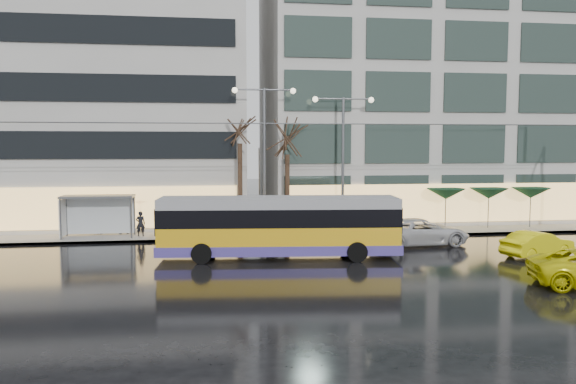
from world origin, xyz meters
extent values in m
plane|color=black|center=(0.00, 0.00, 0.00)|extent=(140.00, 140.00, 0.00)
cube|color=gray|center=(2.00, 14.00, 0.07)|extent=(80.00, 10.00, 0.15)
cube|color=slate|center=(2.00, 9.05, 0.07)|extent=(80.00, 0.10, 0.15)
cube|color=#A6A39E|center=(-16.00, 19.00, 11.15)|extent=(34.00, 14.00, 22.00)
cube|color=#A6A39E|center=(19.00, 19.00, 12.65)|extent=(32.00, 14.00, 25.00)
cube|color=gold|center=(2.05, 3.60, 1.03)|extent=(11.98, 3.48, 1.48)
cube|color=#45378B|center=(2.05, 3.60, 0.54)|extent=(12.02, 3.52, 0.49)
cube|color=black|center=(2.05, 3.60, 2.12)|extent=(12.00, 3.50, 0.89)
cube|color=gray|center=(2.05, 3.60, 2.81)|extent=(11.98, 3.48, 0.49)
cube|color=black|center=(7.96, 3.08, 1.97)|extent=(0.26, 2.26, 1.28)
cube|color=black|center=(-3.87, 4.12, 1.97)|extent=(0.26, 2.26, 1.28)
cylinder|color=black|center=(5.88, 4.50, 0.49)|extent=(1.01, 0.43, 0.98)
cylinder|color=black|center=(5.67, 2.05, 0.49)|extent=(1.01, 0.43, 0.98)
cylinder|color=black|center=(-1.57, 5.15, 0.49)|extent=(1.01, 0.43, 0.98)
cylinder|color=black|center=(-1.79, 2.70, 0.49)|extent=(1.01, 0.43, 0.98)
cylinder|color=#595B60|center=(1.15, 4.62, 4.23)|extent=(0.38, 3.65, 2.59)
cylinder|color=#595B60|center=(1.19, 5.11, 4.23)|extent=(0.38, 3.65, 2.59)
cylinder|color=#595B60|center=(1.00, 5.75, 6.80)|extent=(42.00, 0.04, 0.04)
cylinder|color=#595B60|center=(1.00, 6.25, 6.80)|extent=(42.00, 0.04, 0.04)
cube|color=#595B60|center=(-8.00, 10.50, 2.60)|extent=(4.20, 1.60, 0.12)
cube|color=silver|center=(-8.00, 11.20, 1.35)|extent=(4.00, 0.05, 2.20)
cube|color=white|center=(-10.05, 10.50, 1.35)|extent=(0.10, 1.40, 2.20)
cylinder|color=#595B60|center=(-10.00, 9.80, 1.35)|extent=(0.10, 0.10, 2.40)
cylinder|color=#595B60|center=(-10.00, 11.20, 1.35)|extent=(0.10, 0.10, 2.40)
cylinder|color=#595B60|center=(-6.00, 9.80, 1.35)|extent=(0.10, 0.10, 2.40)
cylinder|color=#595B60|center=(-6.00, 11.20, 1.35)|extent=(0.10, 0.10, 2.40)
cylinder|color=#595B60|center=(2.00, 10.80, 4.65)|extent=(0.18, 0.18, 9.00)
cylinder|color=#595B60|center=(1.10, 10.80, 9.05)|extent=(1.80, 0.10, 0.10)
cylinder|color=#595B60|center=(2.90, 10.80, 9.05)|extent=(1.80, 0.10, 0.10)
sphere|color=#FFF2CC|center=(0.20, 10.80, 9.00)|extent=(0.36, 0.36, 0.36)
sphere|color=#FFF2CC|center=(3.80, 10.80, 9.00)|extent=(0.36, 0.36, 0.36)
cylinder|color=#595B60|center=(7.00, 10.80, 4.40)|extent=(0.18, 0.18, 8.50)
cylinder|color=#595B60|center=(6.10, 10.80, 8.55)|extent=(1.80, 0.10, 0.10)
cylinder|color=#595B60|center=(7.90, 10.80, 8.55)|extent=(1.80, 0.10, 0.10)
sphere|color=#FFF2CC|center=(5.20, 10.80, 8.50)|extent=(0.36, 0.36, 0.36)
sphere|color=#FFF2CC|center=(8.80, 10.80, 8.50)|extent=(0.36, 0.36, 0.36)
cylinder|color=black|center=(0.50, 11.00, 2.95)|extent=(0.28, 0.28, 5.60)
cylinder|color=black|center=(3.50, 11.20, 2.60)|extent=(0.28, 0.28, 4.90)
cylinder|color=#595B60|center=(14.00, 11.00, 1.25)|extent=(0.06, 0.06, 2.20)
cone|color=#0F3720|center=(14.00, 11.00, 2.45)|extent=(2.50, 2.50, 0.70)
cylinder|color=#595B60|center=(17.00, 11.00, 1.25)|extent=(0.06, 0.06, 2.20)
cone|color=#0F3720|center=(17.00, 11.00, 2.45)|extent=(2.50, 2.50, 0.70)
cylinder|color=#595B60|center=(20.00, 11.00, 1.25)|extent=(0.06, 0.06, 2.20)
cone|color=#0F3720|center=(20.00, 11.00, 2.45)|extent=(2.50, 2.50, 0.70)
imported|color=yellow|center=(15.06, 2.10, 0.65)|extent=(4.20, 2.58, 1.31)
imported|color=silver|center=(10.40, 6.10, 0.76)|extent=(5.67, 2.97, 1.52)
imported|color=black|center=(-5.56, 10.52, 0.91)|extent=(0.56, 0.37, 1.52)
imported|color=#C64274|center=(-5.56, 10.52, 1.90)|extent=(0.97, 0.99, 0.88)
imported|color=black|center=(-6.77, 11.61, 1.06)|extent=(0.90, 0.71, 1.83)
imported|color=black|center=(-8.16, 11.76, 1.08)|extent=(1.38, 1.14, 1.86)
imported|color=black|center=(-8.16, 11.76, 1.90)|extent=(1.09, 1.09, 0.72)
camera|label=1|loc=(-1.27, -23.99, 5.64)|focal=35.00mm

